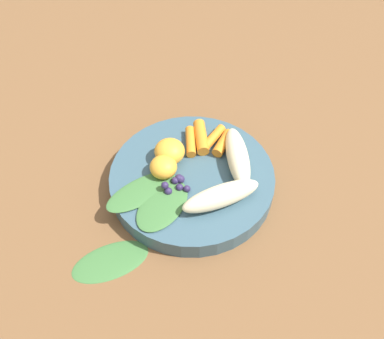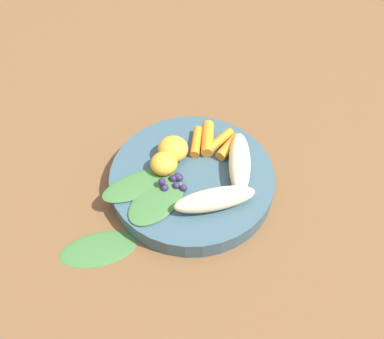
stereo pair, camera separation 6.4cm
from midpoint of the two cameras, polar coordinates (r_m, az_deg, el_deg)
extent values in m
plane|color=brown|center=(0.67, -2.72, -2.36)|extent=(2.40, 2.40, 0.00)
cylinder|color=#385666|center=(0.66, -2.77, -1.56)|extent=(0.25, 0.25, 0.03)
ellipsoid|color=beige|center=(0.64, 3.35, 1.32)|extent=(0.05, 0.12, 0.03)
ellipsoid|color=beige|center=(0.60, 0.82, -3.72)|extent=(0.12, 0.05, 0.03)
ellipsoid|color=#F4A833|center=(0.64, -6.67, 0.16)|extent=(0.04, 0.04, 0.03)
ellipsoid|color=#F4A833|center=(0.65, -5.78, 2.24)|extent=(0.05, 0.05, 0.03)
cylinder|color=orange|center=(0.67, 1.46, 3.37)|extent=(0.05, 0.05, 0.02)
cylinder|color=orange|center=(0.68, 0.15, 4.06)|extent=(0.05, 0.05, 0.01)
cylinder|color=orange|center=(0.68, -1.47, 4.16)|extent=(0.03, 0.07, 0.02)
cylinder|color=orange|center=(0.68, -2.89, 3.56)|extent=(0.03, 0.06, 0.01)
sphere|color=#2D234C|center=(0.63, -4.63, -1.38)|extent=(0.01, 0.01, 0.01)
sphere|color=#2D234C|center=(0.63, -5.15, -1.67)|extent=(0.01, 0.01, 0.01)
sphere|color=#2D234C|center=(0.62, -3.62, -2.76)|extent=(0.01, 0.01, 0.01)
sphere|color=#2D234C|center=(0.63, -4.42, -1.48)|extent=(0.01, 0.01, 0.01)
sphere|color=#2D234C|center=(0.62, -4.59, -2.56)|extent=(0.01, 0.01, 0.01)
sphere|color=#2D234C|center=(0.62, -6.57, -2.27)|extent=(0.01, 0.01, 0.01)
sphere|color=#2D234C|center=(0.62, -6.11, -3.06)|extent=(0.01, 0.01, 0.01)
ellipsoid|color=#3D7038|center=(0.63, -9.58, -3.05)|extent=(0.12, 0.08, 0.01)
ellipsoid|color=#3D7038|center=(0.61, -6.92, -4.89)|extent=(0.11, 0.11, 0.01)
ellipsoid|color=#3D7038|center=(0.61, -13.76, -11.85)|extent=(0.11, 0.07, 0.01)
camera|label=1|loc=(0.03, -92.87, -3.48)|focal=40.31mm
camera|label=2|loc=(0.03, 87.13, 3.48)|focal=40.31mm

